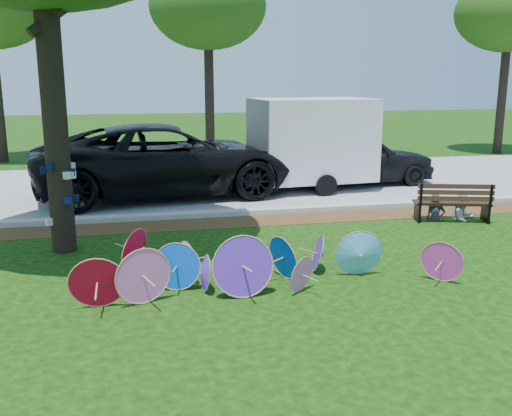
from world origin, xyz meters
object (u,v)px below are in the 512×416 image
Objects in this scene: cargo_trailer at (312,139)px; park_bench at (452,202)px; person_right at (465,194)px; person_left at (437,195)px; parasol_pile at (231,264)px; black_van at (167,160)px; dark_pickup at (356,158)px.

cargo_trailer is 1.94× the size of park_bench.
person_left is at bearing 169.71° from person_right.
parasol_pile is 5.04× the size of person_left.
black_van is 2.15× the size of cargo_trailer.
black_van is 4.21m from cargo_trailer.
person_right is (2.32, -4.24, -0.87)m from cargo_trailer.
black_van reaches higher than person_left.
cargo_trailer reaches higher than person_left.
cargo_trailer is at bearing 63.83° from parasol_pile.
person_right is at bearing -66.10° from cargo_trailer.
park_bench is at bearing 29.12° from parasol_pile.
park_bench is (1.97, -4.29, -1.01)m from cargo_trailer.
dark_pickup is at bearing 89.11° from person_right.
cargo_trailer is 4.62m from person_left.
person_right is at bearing -129.75° from black_van.
parasol_pile is at bearing -133.62° from person_left.
person_left is 1.02× the size of person_right.
cargo_trailer is at bearing 108.37° from person_right.
parasol_pile is at bearing -135.00° from park_bench.
person_left is (-0.35, 0.05, 0.15)m from park_bench.
park_bench is at bearing -179.33° from dark_pickup.
park_bench is 0.38m from person_right.
person_left is (5.80, -4.17, -0.39)m from black_van.
person_right is (6.50, -4.17, -0.40)m from black_van.
person_left is (5.27, 3.18, 0.21)m from parasol_pile.
dark_pickup is 1.73m from cargo_trailer.
dark_pickup is 4.78m from person_right.
person_left reaches higher than parasol_pile.
parasol_pile is 8.34m from cargo_trailer.
parasol_pile is 6.77m from person_right.
cargo_trailer is at bearing 126.15° from person_left.
parasol_pile is 1.83× the size of cargo_trailer.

